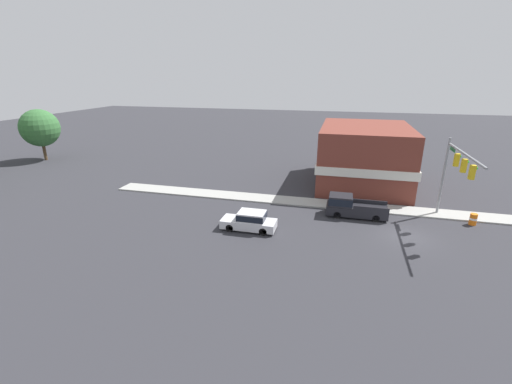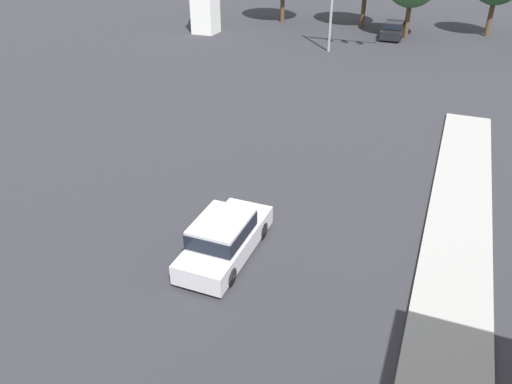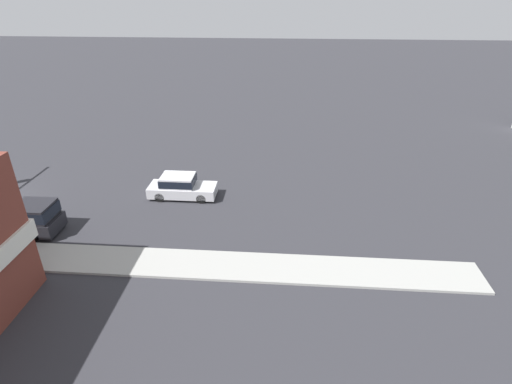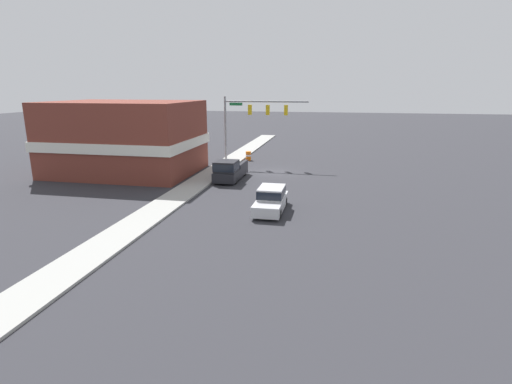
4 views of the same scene
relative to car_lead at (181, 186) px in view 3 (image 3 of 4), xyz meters
name	(u,v)px [view 3 (image 3 of 4)]	position (x,y,z in m)	size (l,w,h in m)	color
car_lead	(181,186)	(0.00, 0.00, 0.00)	(1.80, 4.64, 1.64)	black
pickup_truck_parked	(22,219)	(5.21, -8.25, 0.11)	(1.97, 5.46, 1.96)	black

